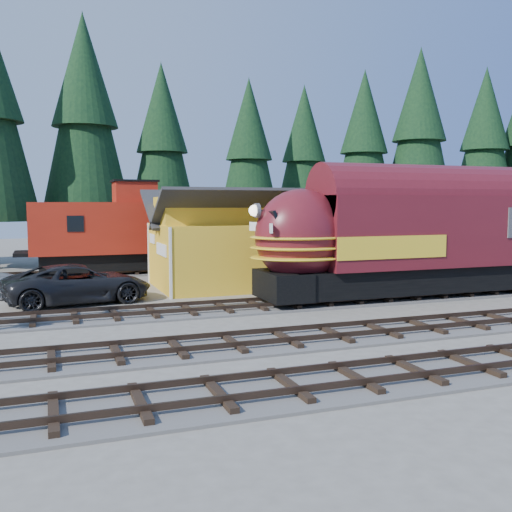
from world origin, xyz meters
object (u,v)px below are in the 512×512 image
object	(u,v)px
pickup_truck_a	(79,284)
locomotive	(420,240)
depot	(266,231)
caboose	(119,232)

from	to	relation	value
pickup_truck_a	locomotive	bearing A→B (deg)	-114.40
depot	caboose	bearing A→B (deg)	133.40
depot	pickup_truck_a	bearing A→B (deg)	-165.52
depot	locomotive	xyz separation A→B (m)	(5.35, -6.50, -0.18)
locomotive	pickup_truck_a	world-z (taller)	locomotive
locomotive	caboose	world-z (taller)	caboose
depot	locomotive	size ratio (longest dim) A/B	0.72
caboose	pickup_truck_a	size ratio (longest dim) A/B	1.65
caboose	pickup_truck_a	distance (m)	10.72
depot	locomotive	distance (m)	8.42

